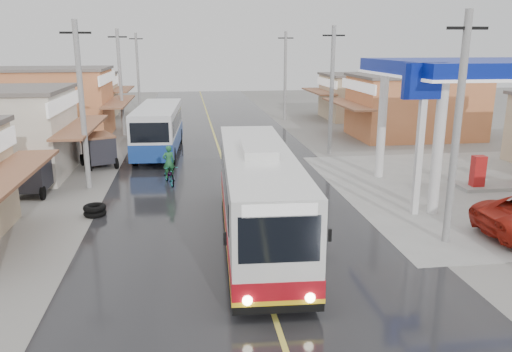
# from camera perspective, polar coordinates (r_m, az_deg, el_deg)

# --- Properties ---
(ground) EXTENTS (120.00, 120.00, 0.00)m
(ground) POSITION_cam_1_polar(r_m,az_deg,el_deg) (17.24, -0.34, -8.75)
(ground) COLOR slate
(ground) RESTS_ON ground
(road) EXTENTS (12.00, 90.00, 0.02)m
(road) POSITION_cam_1_polar(r_m,az_deg,el_deg) (31.50, -3.97, 2.19)
(road) COLOR black
(road) RESTS_ON ground
(centre_line) EXTENTS (0.15, 90.00, 0.01)m
(centre_line) POSITION_cam_1_polar(r_m,az_deg,el_deg) (31.49, -3.97, 2.22)
(centre_line) COLOR #D8CC4C
(centre_line) RESTS_ON road
(shopfronts_left) EXTENTS (11.00, 44.00, 5.20)m
(shopfronts_left) POSITION_cam_1_polar(r_m,az_deg,el_deg) (36.05, -25.43, 2.38)
(shopfronts_left) COLOR tan
(shopfronts_left) RESTS_ON ground
(shopfronts_right) EXTENTS (11.00, 44.00, 4.80)m
(shopfronts_right) POSITION_cam_1_polar(r_m,az_deg,el_deg) (33.24, 23.21, 1.66)
(shopfronts_right) COLOR beige
(shopfronts_right) RESTS_ON ground
(utility_poles_left) EXTENTS (1.60, 50.00, 8.00)m
(utility_poles_left) POSITION_cam_1_polar(r_m,az_deg,el_deg) (32.78, -16.40, 2.10)
(utility_poles_left) COLOR gray
(utility_poles_left) RESTS_ON ground
(utility_poles_right) EXTENTS (1.60, 36.00, 8.00)m
(utility_poles_right) POSITION_cam_1_polar(r_m,az_deg,el_deg) (32.72, 8.37, 2.53)
(utility_poles_right) COLOR gray
(utility_poles_right) RESTS_ON ground
(coach_bus) EXTENTS (3.08, 11.46, 3.55)m
(coach_bus) POSITION_cam_1_polar(r_m,az_deg,el_deg) (17.73, 0.21, -2.17)
(coach_bus) COLOR silver
(coach_bus) RESTS_ON road
(second_bus) EXTENTS (2.98, 9.31, 3.05)m
(second_bus) POSITION_cam_1_polar(r_m,az_deg,el_deg) (32.79, -11.07, 5.36)
(second_bus) COLOR silver
(second_bus) RESTS_ON road
(cyclist) EXTENTS (1.12, 2.00, 2.04)m
(cyclist) POSITION_cam_1_polar(r_m,az_deg,el_deg) (25.52, -9.89, 0.50)
(cyclist) COLOR black
(cyclist) RESTS_ON ground
(tricycle_near) EXTENTS (2.45, 2.72, 1.90)m
(tricycle_near) POSITION_cam_1_polar(r_m,az_deg,el_deg) (30.12, -17.56, 3.04)
(tricycle_near) COLOR #26262D
(tricycle_near) RESTS_ON ground
(tricycle_far) EXTENTS (1.58, 2.39, 1.81)m
(tricycle_far) POSITION_cam_1_polar(r_m,az_deg,el_deg) (25.63, -24.21, 0.30)
(tricycle_far) COLOR #26262D
(tricycle_far) RESTS_ON ground
(tyre_stack) EXTENTS (0.93, 0.93, 0.48)m
(tyre_stack) POSITION_cam_1_polar(r_m,az_deg,el_deg) (21.74, -17.94, -3.74)
(tyre_stack) COLOR black
(tyre_stack) RESTS_ON ground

